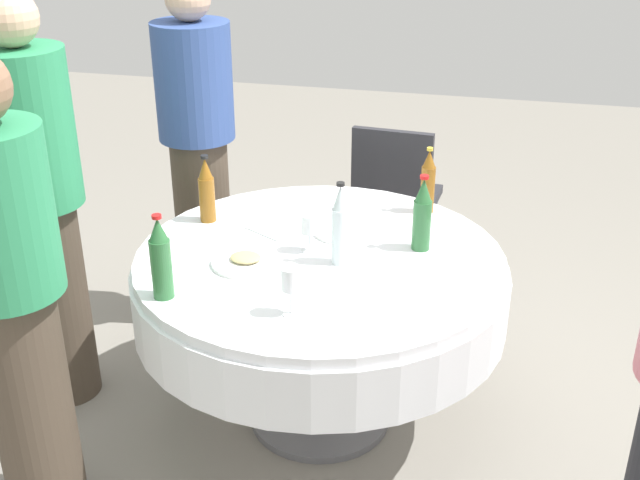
{
  "coord_description": "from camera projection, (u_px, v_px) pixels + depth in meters",
  "views": [
    {
      "loc": [
        0.6,
        -2.51,
        2.04
      ],
      "look_at": [
        0.0,
        0.0,
        0.8
      ],
      "focal_mm": 44.5,
      "sensor_mm": 36.0,
      "label": 1
    }
  ],
  "objects": [
    {
      "name": "person_north",
      "position": [
        11.0,
        297.0,
        2.42
      ],
      "size": [
        0.34,
        0.34,
        1.6
      ],
      "rotation": [
        0.0,
        0.0,
        2.28
      ],
      "color": "#4C3F33",
      "rests_on": "ground_plane"
    },
    {
      "name": "bottle_amber_far",
      "position": [
        207.0,
        191.0,
        3.11
      ],
      "size": [
        0.06,
        0.06,
        0.27
      ],
      "color": "#8C5619",
      "rests_on": "dining_table"
    },
    {
      "name": "person_west",
      "position": [
        199.0,
        152.0,
        3.58
      ],
      "size": [
        0.34,
        0.34,
        1.62
      ],
      "rotation": [
        0.0,
        0.0,
        0.83
      ],
      "color": "#4C3F33",
      "rests_on": "ground_plane"
    },
    {
      "name": "wine_glass_outer",
      "position": [
        291.0,
        281.0,
        2.46
      ],
      "size": [
        0.06,
        0.06,
        0.17
      ],
      "color": "white",
      "rests_on": "dining_table"
    },
    {
      "name": "knife_front",
      "position": [
        262.0,
        234.0,
        3.05
      ],
      "size": [
        0.16,
        0.1,
        0.0
      ],
      "primitive_type": "cube",
      "rotation": [
        0.0,
        0.0,
        5.77
      ],
      "color": "silver",
      "rests_on": "dining_table"
    },
    {
      "name": "ground_plane",
      "position": [
        320.0,
        417.0,
        3.21
      ],
      "size": [
        10.0,
        10.0,
        0.0
      ],
      "primitive_type": "plane",
      "color": "gray"
    },
    {
      "name": "plate_south",
      "position": [
        246.0,
        261.0,
        2.82
      ],
      "size": [
        0.25,
        0.25,
        0.04
      ],
      "color": "white",
      "rests_on": "dining_table"
    },
    {
      "name": "bottle_amber_west",
      "position": [
        428.0,
        182.0,
        3.19
      ],
      "size": [
        0.06,
        0.06,
        0.28
      ],
      "color": "#8C5619",
      "rests_on": "dining_table"
    },
    {
      "name": "bottle_green_north",
      "position": [
        161.0,
        259.0,
        2.56
      ],
      "size": [
        0.07,
        0.07,
        0.29
      ],
      "color": "#2D6B38",
      "rests_on": "dining_table"
    },
    {
      "name": "chair_mid",
      "position": [
        395.0,
        191.0,
        4.03
      ],
      "size": [
        0.43,
        0.43,
        0.87
      ],
      "rotation": [
        0.0,
        0.0,
        -0.08
      ],
      "color": "#2D2D33",
      "rests_on": "ground_plane"
    },
    {
      "name": "bottle_clear_front",
      "position": [
        340.0,
        226.0,
        2.77
      ],
      "size": [
        0.06,
        0.06,
        0.31
      ],
      "color": "silver",
      "rests_on": "dining_table"
    },
    {
      "name": "plate_rear",
      "position": [
        344.0,
        230.0,
        3.06
      ],
      "size": [
        0.24,
        0.24,
        0.02
      ],
      "color": "white",
      "rests_on": "dining_table"
    },
    {
      "name": "wine_glass_far",
      "position": [
        309.0,
        226.0,
        2.87
      ],
      "size": [
        0.06,
        0.06,
        0.15
      ],
      "color": "white",
      "rests_on": "dining_table"
    },
    {
      "name": "person_outer",
      "position": [
        40.0,
        202.0,
        3.01
      ],
      "size": [
        0.34,
        0.34,
        1.66
      ],
      "rotation": [
        0.0,
        0.0,
        1.63
      ],
      "color": "#4C3F33",
      "rests_on": "ground_plane"
    },
    {
      "name": "dining_table",
      "position": [
        320.0,
        290.0,
        2.96
      ],
      "size": [
        1.38,
        1.38,
        0.74
      ],
      "color": "white",
      "rests_on": "ground_plane"
    },
    {
      "name": "bottle_green_outer",
      "position": [
        422.0,
        215.0,
        2.88
      ],
      "size": [
        0.07,
        0.07,
        0.29
      ],
      "color": "#2D6B38",
      "rests_on": "dining_table"
    }
  ]
}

